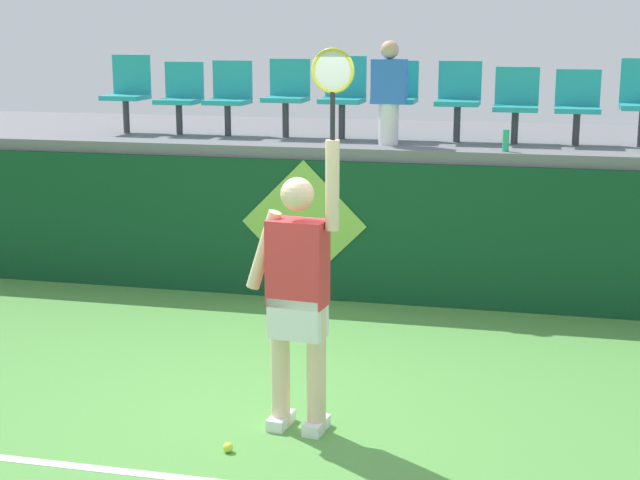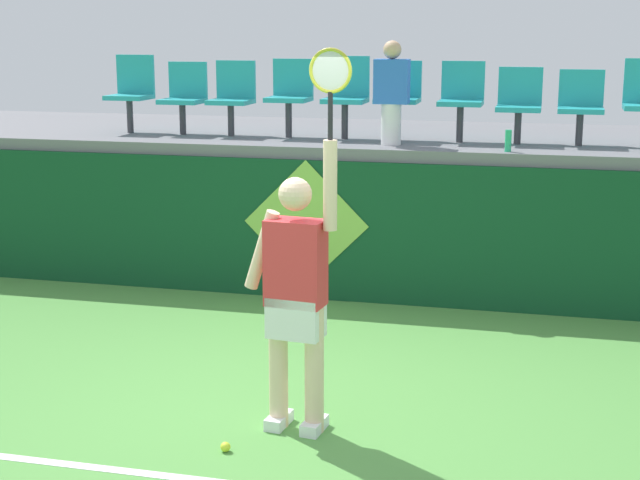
# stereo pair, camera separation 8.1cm
# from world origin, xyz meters

# --- Properties ---
(ground_plane) EXTENTS (40.00, 40.00, 0.00)m
(ground_plane) POSITION_xyz_m (0.00, 0.00, 0.00)
(ground_plane) COLOR #519342
(court_back_wall) EXTENTS (11.54, 0.20, 1.40)m
(court_back_wall) POSITION_xyz_m (0.00, 3.07, 0.70)
(court_back_wall) COLOR #0F4223
(court_back_wall) RESTS_ON ground_plane
(spectator_platform) EXTENTS (11.54, 2.99, 0.12)m
(spectator_platform) POSITION_xyz_m (0.00, 4.51, 1.46)
(spectator_platform) COLOR slate
(spectator_platform) RESTS_ON court_back_wall
(tennis_player) EXTENTS (0.75, 0.30, 2.55)m
(tennis_player) POSITION_xyz_m (0.27, -0.12, 0.98)
(tennis_player) COLOR white
(tennis_player) RESTS_ON ground_plane
(tennis_ball) EXTENTS (0.07, 0.07, 0.07)m
(tennis_ball) POSITION_xyz_m (-0.09, -0.59, 0.03)
(tennis_ball) COLOR #D1E533
(tennis_ball) RESTS_ON ground_plane
(water_bottle) EXTENTS (0.06, 0.06, 0.21)m
(water_bottle) POSITION_xyz_m (1.44, 3.17, 1.62)
(water_bottle) COLOR #26B272
(water_bottle) RESTS_ON spectator_platform
(stadium_chair_0) EXTENTS (0.44, 0.42, 0.85)m
(stadium_chair_0) POSITION_xyz_m (-2.72, 3.88, 1.99)
(stadium_chair_0) COLOR #38383D
(stadium_chair_0) RESTS_ON spectator_platform
(stadium_chair_1) EXTENTS (0.44, 0.42, 0.78)m
(stadium_chair_1) POSITION_xyz_m (-2.09, 3.88, 1.95)
(stadium_chair_1) COLOR #38383D
(stadium_chair_1) RESTS_ON spectator_platform
(stadium_chair_2) EXTENTS (0.44, 0.42, 0.80)m
(stadium_chair_2) POSITION_xyz_m (-1.54, 3.88, 1.96)
(stadium_chair_2) COLOR #38383D
(stadium_chair_2) RESTS_ON spectator_platform
(stadium_chair_3) EXTENTS (0.44, 0.42, 0.82)m
(stadium_chair_3) POSITION_xyz_m (-0.89, 3.88, 1.99)
(stadium_chair_3) COLOR #38383D
(stadium_chair_3) RESTS_ON spectator_platform
(stadium_chair_4) EXTENTS (0.44, 0.42, 0.85)m
(stadium_chair_4) POSITION_xyz_m (-0.28, 3.88, 2.00)
(stadium_chair_4) COLOR #38383D
(stadium_chair_4) RESTS_ON spectator_platform
(stadium_chair_5) EXTENTS (0.44, 0.42, 0.81)m
(stadium_chair_5) POSITION_xyz_m (0.27, 3.88, 1.99)
(stadium_chair_5) COLOR #38383D
(stadium_chair_5) RESTS_ON spectator_platform
(stadium_chair_6) EXTENTS (0.44, 0.42, 0.81)m
(stadium_chair_6) POSITION_xyz_m (0.92, 3.88, 1.98)
(stadium_chair_6) COLOR #38383D
(stadium_chair_6) RESTS_ON spectator_platform
(stadium_chair_7) EXTENTS (0.44, 0.42, 0.76)m
(stadium_chair_7) POSITION_xyz_m (1.50, 3.88, 1.94)
(stadium_chair_7) COLOR #38383D
(stadium_chair_7) RESTS_ON spectator_platform
(stadium_chair_8) EXTENTS (0.44, 0.42, 0.74)m
(stadium_chair_8) POSITION_xyz_m (2.10, 3.88, 1.93)
(stadium_chair_8) COLOR #38383D
(stadium_chair_8) RESTS_ON spectator_platform
(spectator_0) EXTENTS (0.34, 0.20, 1.02)m
(spectator_0) POSITION_xyz_m (0.27, 3.46, 2.05)
(spectator_0) COLOR white
(spectator_0) RESTS_ON spectator_platform
(wall_signage_mount) EXTENTS (1.27, 0.01, 1.41)m
(wall_signage_mount) POSITION_xyz_m (-0.48, 2.96, 0.00)
(wall_signage_mount) COLOR #0F4223
(wall_signage_mount) RESTS_ON ground_plane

